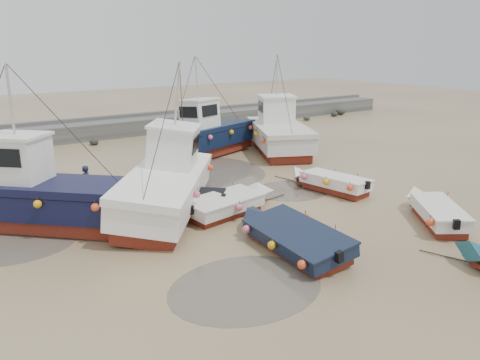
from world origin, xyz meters
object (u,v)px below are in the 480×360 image
Objects in this scene: cabin_boat_0 at (30,194)px; cabin_boat_3 at (277,131)px; dinghy_3 at (436,209)px; dinghy_1 at (292,233)px; dinghy_5 at (230,201)px; dinghy_6 at (329,180)px; dinghy_4 at (170,198)px; cabin_boat_1 at (166,180)px; cabin_boat_2 at (205,135)px; person at (87,201)px.

cabin_boat_0 is 17.26m from cabin_boat_3.
dinghy_1 is at bearing -153.86° from dinghy_3.
dinghy_3 is 0.86× the size of dinghy_5.
dinghy_6 is at bearing -86.82° from cabin_boat_3.
dinghy_4 is at bearing -61.74° from cabin_boat_0.
cabin_boat_1 is (-7.69, 2.05, 0.75)m from dinghy_6.
dinghy_5 is 0.59× the size of cabin_boat_2.
dinghy_4 is 13.06m from cabin_boat_3.
dinghy_4 is 4.20m from person.
cabin_boat_0 reaches higher than dinghy_3.
cabin_boat_0 is at bearing -124.20° from dinghy_5.
dinghy_1 is 4.12m from dinghy_5.
cabin_boat_1 is 0.95× the size of cabin_boat_3.
dinghy_5 is (0.07, 4.12, 0.01)m from dinghy_1.
dinghy_5 is at bearing 93.28° from dinghy_1.
cabin_boat_1 is at bearing 154.36° from dinghy_6.
dinghy_6 is 13.32m from cabin_boat_0.
cabin_boat_2 reaches higher than person.
dinghy_5 is at bearing -70.56° from cabin_boat_0.
person is (-2.55, 3.04, -1.31)m from cabin_boat_1.
dinghy_4 is 5.49m from cabin_boat_0.
dinghy_3 is at bearing -94.39° from dinghy_6.
dinghy_1 is 0.69× the size of cabin_boat_1.
cabin_boat_2 is 10.25m from person.
dinghy_5 is at bearing 177.25° from dinghy_3.
person is at bearing -148.48° from dinghy_5.
cabin_boat_3 is 14.24m from person.
dinghy_5 is 0.59× the size of cabin_boat_1.
dinghy_4 is 0.52× the size of cabin_boat_2.
cabin_boat_2 is (6.44, 7.97, 0.81)m from dinghy_4.
cabin_boat_0 is 13.39m from cabin_boat_2.
cabin_boat_3 is at bearing -124.49° from cabin_boat_2.
cabin_boat_1 is 5.75× the size of person.
dinghy_3 is 0.87× the size of dinghy_6.
dinghy_6 is at bearing 134.36° from dinghy_3.
dinghy_3 and dinghy_4 have the same top height.
dinghy_4 is at bearing 176.83° from dinghy_3.
cabin_boat_1 is 12.93m from cabin_boat_3.
cabin_boat_2 is at bearing 171.38° from person.
dinghy_5 is 3.41× the size of person.
dinghy_6 reaches higher than person.
cabin_boat_0 is at bearing 119.20° from dinghy_4.
dinghy_4 is 0.80m from cabin_boat_1.
cabin_boat_2 is at bearing 75.93° from dinghy_1.
dinghy_1 and dinghy_4 have the same top height.
dinghy_5 is (1.93, -1.77, 0.01)m from dinghy_4.
person is (-9.01, -4.69, -1.35)m from cabin_boat_2.
cabin_boat_0 reaches higher than person.
cabin_boat_3 is (3.54, 8.47, 0.77)m from dinghy_6.
dinghy_1 is at bearing -11.10° from dinghy_5.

